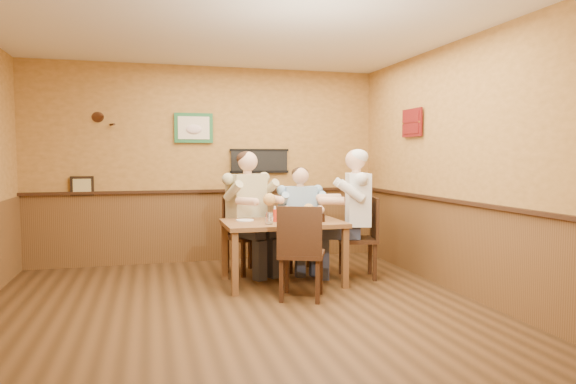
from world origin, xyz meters
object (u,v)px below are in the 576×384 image
(chair_back_right, at_px, (300,238))
(diner_tan_shirt, at_px, (247,219))
(chair_back_left, at_px, (247,235))
(chair_near_side, at_px, (302,252))
(chair_right_end, at_px, (358,237))
(water_glass_mid, at_px, (303,219))
(diner_blue_polo, at_px, (300,224))
(water_glass_left, at_px, (269,218))
(diner_white_elder, at_px, (358,220))
(pepper_shaker, at_px, (284,219))
(salt_shaker, at_px, (268,217))
(dining_table, at_px, (283,229))
(hot_sauce_bottle, at_px, (275,215))
(cola_tumbler, at_px, (322,217))

(chair_back_right, xyz_separation_m, diner_tan_shirt, (-0.71, 0.02, 0.28))
(chair_back_left, height_order, chair_near_side, chair_near_side)
(chair_back_right, bearing_deg, chair_right_end, -43.68)
(chair_back_left, relative_size, water_glass_mid, 7.77)
(diner_blue_polo, bearing_deg, water_glass_left, -124.69)
(chair_right_end, xyz_separation_m, diner_white_elder, (0.00, 0.00, 0.22))
(chair_back_right, bearing_deg, pepper_shaker, -117.54)
(chair_near_side, relative_size, diner_blue_polo, 0.82)
(water_glass_left, height_order, salt_shaker, water_glass_left)
(chair_back_right, relative_size, diner_white_elder, 0.60)
(diner_white_elder, distance_m, salt_shaker, 1.14)
(diner_tan_shirt, height_order, diner_blue_polo, diner_tan_shirt)
(water_glass_mid, relative_size, salt_shaker, 1.34)
(chair_back_left, height_order, chair_back_right, chair_back_left)
(chair_back_left, relative_size, water_glass_left, 7.41)
(chair_back_left, xyz_separation_m, chair_back_right, (0.71, -0.02, -0.06))
(diner_tan_shirt, relative_size, salt_shaker, 14.92)
(dining_table, relative_size, chair_back_right, 1.62)
(chair_back_right, relative_size, water_glass_left, 6.44)
(water_glass_mid, height_order, hot_sauce_bottle, hot_sauce_bottle)
(chair_back_right, xyz_separation_m, hot_sauce_bottle, (-0.50, -0.67, 0.40))
(chair_near_side, distance_m, diner_blue_polo, 1.37)
(diner_tan_shirt, bearing_deg, water_glass_left, -108.24)
(dining_table, xyz_separation_m, diner_blue_polo, (0.40, 0.64, -0.04))
(diner_tan_shirt, relative_size, water_glass_mid, 11.10)
(chair_near_side, xyz_separation_m, salt_shaker, (-0.19, 0.77, 0.29))
(diner_blue_polo, distance_m, water_glass_mid, 1.02)
(chair_back_left, distance_m, water_glass_left, 0.93)
(diner_blue_polo, distance_m, diner_white_elder, 0.83)
(chair_near_side, bearing_deg, water_glass_left, -38.71)
(chair_near_side, height_order, salt_shaker, chair_near_side)
(chair_right_end, distance_m, chair_near_side, 1.20)
(diner_white_elder, distance_m, water_glass_left, 1.23)
(chair_back_left, bearing_deg, dining_table, -89.54)
(chair_near_side, xyz_separation_m, hot_sauce_bottle, (-0.14, 0.64, 0.33))
(water_glass_left, xyz_separation_m, salt_shaker, (0.06, 0.30, -0.02))
(salt_shaker, relative_size, pepper_shaker, 1.12)
(chair_back_left, bearing_deg, chair_near_side, -100.23)
(diner_white_elder, bearing_deg, diner_tan_shirt, -99.72)
(cola_tumbler, bearing_deg, chair_back_left, 131.88)
(water_glass_mid, relative_size, cola_tumbler, 1.27)
(chair_near_side, distance_m, water_glass_mid, 0.47)
(dining_table, xyz_separation_m, diner_tan_shirt, (-0.31, 0.66, 0.05))
(chair_back_left, relative_size, diner_tan_shirt, 0.70)
(diner_tan_shirt, xyz_separation_m, cola_tumbler, (0.74, -0.83, 0.09))
(chair_right_end, height_order, water_glass_left, chair_right_end)
(chair_right_end, bearing_deg, pepper_shaker, -65.93)
(dining_table, height_order, diner_white_elder, diner_white_elder)
(water_glass_left, relative_size, salt_shaker, 1.41)
(chair_back_left, relative_size, chair_right_end, 0.99)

